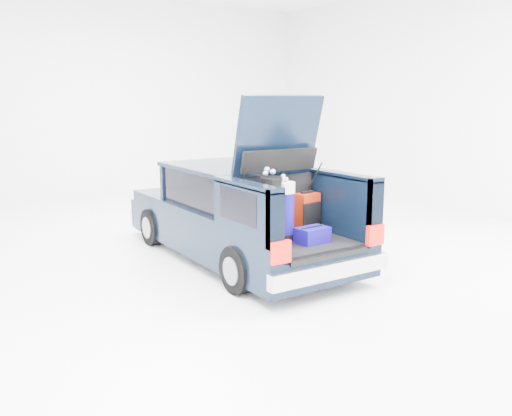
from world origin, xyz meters
TOP-DOWN VIEW (x-y plane):
  - ground at (0.00, 0.00)m, footprint 14.00×14.00m
  - car at (-0.00, 0.11)m, footprint 1.87×4.65m
  - red_suitcase at (0.45, -1.11)m, footprint 0.37×0.27m
  - black_golf_bag at (-0.42, -1.46)m, footprint 0.28×0.36m
  - blue_golf_bag at (-0.13, -1.39)m, footprint 0.35×0.35m
  - blue_duffel at (0.12, -1.66)m, footprint 0.44×0.31m

SIDE VIEW (x-z plane):
  - ground at x=0.00m, z-range 0.00..0.00m
  - car at x=0.00m, z-range -0.56..1.91m
  - blue_duffel at x=0.12m, z-range 0.59..0.81m
  - red_suitcase at x=0.45m, z-range 0.58..1.15m
  - blue_golf_bag at x=-0.13m, z-range 0.56..1.44m
  - black_golf_bag at x=-0.42m, z-range 0.55..1.54m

